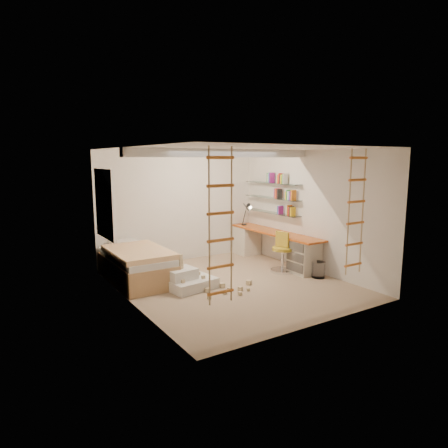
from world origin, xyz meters
TOP-DOWN VIEW (x-y plane):
  - floor at (0.00, 0.00)m, footprint 4.50×4.50m
  - ceiling_beam at (0.00, 0.30)m, footprint 4.00×0.18m
  - window_frame at (-1.97, 1.50)m, footprint 0.06×1.15m
  - window_blind at (-1.93, 1.50)m, footprint 0.02×1.00m
  - rope_ladder_left at (-1.35, -1.75)m, footprint 0.41×0.04m
  - rope_ladder_right at (1.35, -1.75)m, footprint 0.41×0.04m
  - waste_bin at (1.75, -0.56)m, footprint 0.27×0.27m
  - desk at (1.72, 0.86)m, footprint 0.56×2.80m
  - shelves at (1.87, 1.13)m, footprint 0.25×1.80m
  - bed at (-1.48, 1.23)m, footprint 1.02×2.00m
  - task_lamp at (1.67, 1.82)m, footprint 0.14×0.36m
  - swivel_chair at (1.40, 0.16)m, footprint 0.59×0.59m
  - play_platform at (-0.84, 0.25)m, footprint 0.96×0.80m
  - toy_blocks at (-0.50, -0.11)m, footprint 1.37×1.01m
  - books at (1.87, 1.13)m, footprint 0.14×0.70m

SIDE VIEW (x-z plane):
  - floor at x=0.00m, z-range 0.00..0.00m
  - play_platform at x=-0.84m, z-range -0.04..0.35m
  - waste_bin at x=1.75m, z-range 0.00..0.33m
  - toy_blocks at x=-0.50m, z-range -0.15..0.51m
  - swivel_chair at x=1.40m, z-range -0.11..0.76m
  - bed at x=-1.48m, z-range -0.02..0.67m
  - desk at x=1.72m, z-range 0.03..0.78m
  - task_lamp at x=1.67m, z-range 0.85..1.42m
  - shelves at x=1.87m, z-range 1.14..1.86m
  - rope_ladder_left at x=-1.35m, z-range 0.45..2.58m
  - rope_ladder_right at x=1.35m, z-range 0.45..2.58m
  - window_frame at x=-1.97m, z-range 0.88..2.23m
  - window_blind at x=-1.93m, z-range 0.95..2.15m
  - books at x=1.87m, z-range 1.20..2.12m
  - ceiling_beam at x=0.00m, z-range 2.44..2.60m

